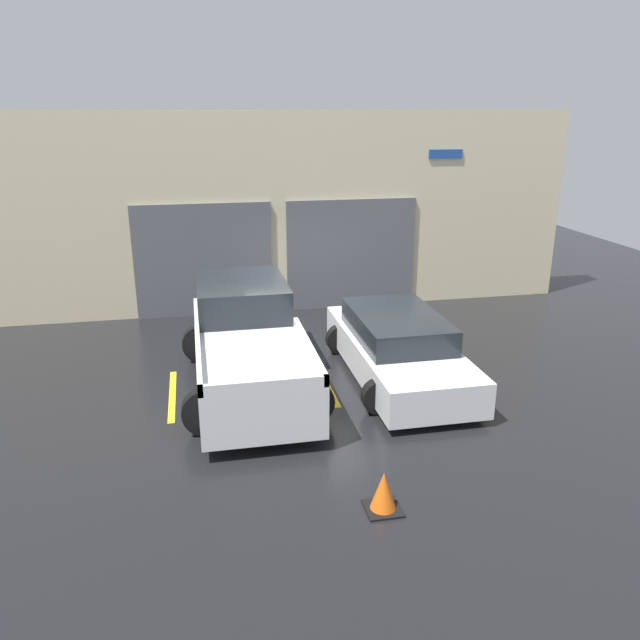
% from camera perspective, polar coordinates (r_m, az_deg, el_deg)
% --- Properties ---
extents(ground_plane, '(28.00, 28.00, 0.00)m').
position_cam_1_polar(ground_plane, '(13.59, -1.06, -2.76)').
color(ground_plane, black).
extents(shophouse_building, '(15.06, 0.68, 4.98)m').
position_cam_1_polar(shophouse_building, '(16.10, -3.31, 9.65)').
color(shophouse_building, beige).
rests_on(shophouse_building, ground).
extents(pickup_truck, '(2.48, 5.06, 1.74)m').
position_cam_1_polar(pickup_truck, '(11.79, -6.65, -2.06)').
color(pickup_truck, white).
rests_on(pickup_truck, ground).
extents(sedan_white, '(2.20, 4.63, 1.26)m').
position_cam_1_polar(sedan_white, '(12.17, 7.08, -2.51)').
color(sedan_white, white).
rests_on(sedan_white, ground).
extents(parking_stripe_far_left, '(0.12, 2.20, 0.01)m').
position_cam_1_polar(parking_stripe_far_left, '(11.81, -13.35, -6.71)').
color(parking_stripe_far_left, gold).
rests_on(parking_stripe_far_left, ground).
extents(parking_stripe_left, '(0.12, 2.20, 0.01)m').
position_cam_1_polar(parking_stripe_left, '(12.02, 0.48, -5.71)').
color(parking_stripe_left, gold).
rests_on(parking_stripe_left, ground).
extents(parking_stripe_centre, '(0.12, 2.20, 0.01)m').
position_cam_1_polar(parking_stripe_centre, '(12.88, 13.10, -4.50)').
color(parking_stripe_centre, gold).
rests_on(parking_stripe_centre, ground).
extents(traffic_cone, '(0.47, 0.47, 0.55)m').
position_cam_1_polar(traffic_cone, '(8.41, 5.82, -15.44)').
color(traffic_cone, black).
rests_on(traffic_cone, ground).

